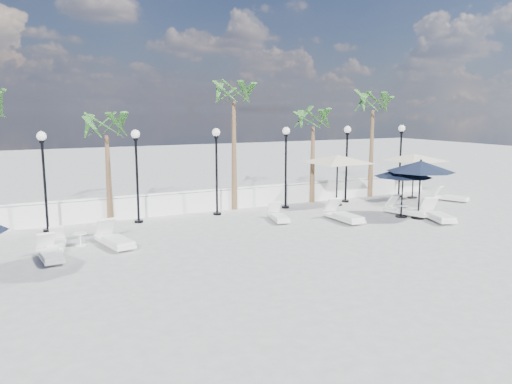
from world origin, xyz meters
name	(u,v)px	position (x,y,z in m)	size (l,w,h in m)	color
ground	(290,251)	(0.00, 0.00, 0.00)	(100.00, 100.00, 0.00)	gray
balustrade	(209,201)	(0.00, 7.50, 0.47)	(26.00, 0.30, 1.01)	white
lamppost_1	(44,167)	(-7.00, 6.50, 2.49)	(0.36, 0.36, 3.84)	black
lamppost_2	(137,163)	(-3.50, 6.50, 2.49)	(0.36, 0.36, 3.84)	black
lamppost_3	(216,159)	(0.00, 6.50, 2.49)	(0.36, 0.36, 3.84)	black
lamppost_4	(286,156)	(3.50, 6.50, 2.49)	(0.36, 0.36, 3.84)	black
lamppost_5	(347,153)	(7.00, 6.50, 2.49)	(0.36, 0.36, 3.84)	black
lamppost_6	(401,150)	(10.50, 6.50, 2.49)	(0.36, 0.36, 3.84)	black
palm_1	(106,131)	(-4.50, 7.30, 3.75)	(2.60, 2.60, 4.70)	brown
palm_2	(234,99)	(1.20, 7.30, 5.12)	(2.60, 2.60, 6.10)	brown
palm_3	(313,124)	(5.50, 7.30, 3.95)	(2.60, 2.60, 4.90)	brown
palm_4	(373,108)	(9.20, 7.30, 4.73)	(2.60, 2.60, 5.70)	brown
lounger_1	(115,239)	(-5.10, 3.18, 0.26)	(1.08, 2.15, 0.77)	white
lounger_2	(50,253)	(-7.21, 2.49, 0.23)	(0.77, 1.84, 0.67)	white
lounger_3	(56,244)	(-6.93, 3.67, 0.20)	(0.77, 1.68, 0.61)	white
lounger_4	(344,215)	(4.24, 2.88, 0.27)	(0.70, 2.12, 0.79)	white
lounger_5	(278,216)	(1.83, 4.17, 0.22)	(0.93, 1.81, 0.65)	white
lounger_6	(407,210)	(7.45, 2.58, 0.25)	(1.20, 2.12, 0.76)	white
lounger_7	(437,215)	(7.85, 1.23, 0.27)	(1.33, 2.23, 0.80)	white
lounger_8	(451,197)	(11.99, 4.30, 0.22)	(1.21, 1.78, 0.64)	white
side_table_0	(80,238)	(-6.14, 3.82, 0.27)	(0.46, 0.46, 0.45)	white
side_table_1	(98,229)	(-5.37, 5.01, 0.26)	(0.44, 0.44, 0.43)	white
side_table_2	(402,209)	(7.19, 2.61, 0.31)	(0.54, 0.54, 0.52)	white
parasol_navy_mid	(403,173)	(7.03, 2.49, 1.96)	(2.49, 2.49, 2.23)	black
parasol_navy_right	(421,167)	(7.49, 1.96, 2.25)	(2.86, 2.86, 2.56)	black
parasol_cream_sq_a	(414,154)	(10.93, 5.93, 2.33)	(5.13, 5.13, 2.52)	black
parasol_cream_sq_b	(338,155)	(6.09, 5.99, 2.46)	(5.32, 5.32, 2.66)	black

